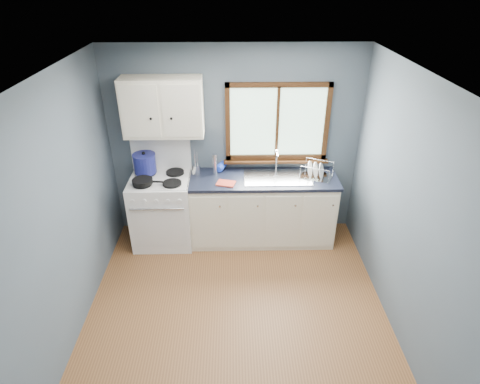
{
  "coord_description": "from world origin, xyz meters",
  "views": [
    {
      "loc": [
        -0.03,
        -3.0,
        3.25
      ],
      "look_at": [
        0.05,
        0.9,
        1.05
      ],
      "focal_mm": 30.0,
      "sensor_mm": 36.0,
      "label": 1
    }
  ],
  "objects_px": {
    "base_cabinets": "(262,212)",
    "stockpot": "(145,163)",
    "sink": "(277,182)",
    "dish_rack": "(316,173)",
    "thermos": "(215,164)",
    "gas_range": "(163,208)",
    "utensil_crock": "(196,170)",
    "skillet": "(143,181)"
  },
  "relations": [
    {
      "from": "gas_range",
      "to": "utensil_crock",
      "type": "xyz_separation_m",
      "value": [
        0.45,
        0.13,
        0.5
      ]
    },
    {
      "from": "gas_range",
      "to": "thermos",
      "type": "xyz_separation_m",
      "value": [
        0.69,
        0.14,
        0.56
      ]
    },
    {
      "from": "base_cabinets",
      "to": "stockpot",
      "type": "xyz_separation_m",
      "value": [
        -1.49,
        0.11,
        0.68
      ]
    },
    {
      "from": "skillet",
      "to": "utensil_crock",
      "type": "distance_m",
      "value": 0.69
    },
    {
      "from": "base_cabinets",
      "to": "stockpot",
      "type": "bearing_deg",
      "value": 175.86
    },
    {
      "from": "gas_range",
      "to": "dish_rack",
      "type": "xyz_separation_m",
      "value": [
        1.97,
        0.03,
        0.48
      ]
    },
    {
      "from": "base_cabinets",
      "to": "thermos",
      "type": "relative_size",
      "value": 6.72
    },
    {
      "from": "skillet",
      "to": "sink",
      "type": "bearing_deg",
      "value": 11.25
    },
    {
      "from": "thermos",
      "to": "dish_rack",
      "type": "height_order",
      "value": "thermos"
    },
    {
      "from": "dish_rack",
      "to": "utensil_crock",
      "type": "bearing_deg",
      "value": -159.44
    },
    {
      "from": "sink",
      "to": "thermos",
      "type": "distance_m",
      "value": 0.83
    },
    {
      "from": "thermos",
      "to": "dish_rack",
      "type": "distance_m",
      "value": 1.29
    },
    {
      "from": "skillet",
      "to": "thermos",
      "type": "bearing_deg",
      "value": 24.47
    },
    {
      "from": "stockpot",
      "to": "utensil_crock",
      "type": "relative_size",
      "value": 1.1
    },
    {
      "from": "stockpot",
      "to": "utensil_crock",
      "type": "bearing_deg",
      "value": -0.16
    },
    {
      "from": "utensil_crock",
      "to": "thermos",
      "type": "height_order",
      "value": "utensil_crock"
    },
    {
      "from": "utensil_crock",
      "to": "thermos",
      "type": "xyz_separation_m",
      "value": [
        0.24,
        0.01,
        0.07
      ]
    },
    {
      "from": "sink",
      "to": "utensil_crock",
      "type": "relative_size",
      "value": 2.42
    },
    {
      "from": "base_cabinets",
      "to": "sink",
      "type": "height_order",
      "value": "sink"
    },
    {
      "from": "stockpot",
      "to": "dish_rack",
      "type": "distance_m",
      "value": 2.17
    },
    {
      "from": "stockpot",
      "to": "dish_rack",
      "type": "relative_size",
      "value": 0.83
    },
    {
      "from": "gas_range",
      "to": "sink",
      "type": "distance_m",
      "value": 1.53
    },
    {
      "from": "base_cabinets",
      "to": "utensil_crock",
      "type": "height_order",
      "value": "utensil_crock"
    },
    {
      "from": "utensil_crock",
      "to": "thermos",
      "type": "relative_size",
      "value": 1.26
    },
    {
      "from": "sink",
      "to": "utensil_crock",
      "type": "distance_m",
      "value": 1.04
    },
    {
      "from": "stockpot",
      "to": "dish_rack",
      "type": "xyz_separation_m",
      "value": [
        2.16,
        -0.1,
        -0.12
      ]
    },
    {
      "from": "stockpot",
      "to": "base_cabinets",
      "type": "bearing_deg",
      "value": -4.14
    },
    {
      "from": "gas_range",
      "to": "sink",
      "type": "bearing_deg",
      "value": 0.71
    },
    {
      "from": "utensil_crock",
      "to": "dish_rack",
      "type": "relative_size",
      "value": 0.76
    },
    {
      "from": "stockpot",
      "to": "utensil_crock",
      "type": "height_order",
      "value": "utensil_crock"
    },
    {
      "from": "base_cabinets",
      "to": "dish_rack",
      "type": "distance_m",
      "value": 0.87
    },
    {
      "from": "skillet",
      "to": "thermos",
      "type": "relative_size",
      "value": 1.39
    },
    {
      "from": "gas_range",
      "to": "dish_rack",
      "type": "distance_m",
      "value": 2.03
    },
    {
      "from": "stockpot",
      "to": "thermos",
      "type": "distance_m",
      "value": 0.88
    },
    {
      "from": "stockpot",
      "to": "thermos",
      "type": "xyz_separation_m",
      "value": [
        0.88,
        0.01,
        -0.03
      ]
    },
    {
      "from": "base_cabinets",
      "to": "stockpot",
      "type": "distance_m",
      "value": 1.64
    },
    {
      "from": "dish_rack",
      "to": "thermos",
      "type": "bearing_deg",
      "value": -160.7
    },
    {
      "from": "sink",
      "to": "dish_rack",
      "type": "distance_m",
      "value": 0.5
    },
    {
      "from": "stockpot",
      "to": "dish_rack",
      "type": "bearing_deg",
      "value": -2.53
    },
    {
      "from": "skillet",
      "to": "base_cabinets",
      "type": "bearing_deg",
      "value": 12.05
    },
    {
      "from": "skillet",
      "to": "stockpot",
      "type": "bearing_deg",
      "value": 98.35
    },
    {
      "from": "thermos",
      "to": "dish_rack",
      "type": "bearing_deg",
      "value": -4.79
    }
  ]
}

